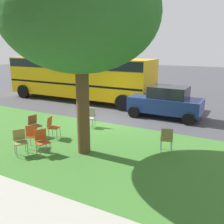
{
  "coord_description": "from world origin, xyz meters",
  "views": [
    {
      "loc": [
        -5.83,
        10.5,
        3.61
      ],
      "look_at": [
        -0.92,
        1.41,
        0.94
      ],
      "focal_mm": 40.57,
      "sensor_mm": 36.0,
      "label": 1
    }
  ],
  "objects": [
    {
      "name": "chair_5",
      "position": [
        -3.55,
        2.24,
        0.52
      ],
      "size": [
        0.53,
        0.54,
        0.88
      ],
      "color": "olive",
      "rests_on": "ground"
    },
    {
      "name": "ground",
      "position": [
        0.0,
        0.0,
        0.0
      ],
      "size": [
        80.0,
        80.0,
        0.0
      ],
      "primitive_type": "plane",
      "color": "#424247"
    },
    {
      "name": "chair_2",
      "position": [
        1.75,
        3.24,
        0.52
      ],
      "size": [
        0.5,
        0.49,
        0.88
      ],
      "color": "brown",
      "rests_on": "ground"
    },
    {
      "name": "chair_0",
      "position": [
        0.39,
        1.07,
        0.52
      ],
      "size": [
        0.5,
        0.51,
        0.88
      ],
      "color": "#ADA393",
      "rests_on": "ground"
    },
    {
      "name": "chair_4",
      "position": [
        0.95,
        3.04,
        0.52
      ],
      "size": [
        0.53,
        0.52,
        0.88
      ],
      "color": "#C64C1E",
      "rests_on": "ground"
    },
    {
      "name": "chair_6",
      "position": [
        0.82,
        4.84,
        0.52
      ],
      "size": [
        0.57,
        0.57,
        0.88
      ],
      "color": "olive",
      "rests_on": "ground"
    },
    {
      "name": "school_bus",
      "position": [
        4.37,
        -3.59,
        1.76
      ],
      "size": [
        10.4,
        2.8,
        2.88
      ],
      "color": "yellow",
      "rests_on": "ground"
    },
    {
      "name": "street_tree",
      "position": [
        -1.01,
        3.65,
        4.59
      ],
      "size": [
        5.01,
        5.01,
        6.46
      ],
      "color": "brown",
      "rests_on": "ground"
    },
    {
      "name": "chair_3",
      "position": [
        0.17,
        4.46,
        0.52
      ],
      "size": [
        0.55,
        0.55,
        0.88
      ],
      "color": "#C64C1E",
      "rests_on": "ground"
    },
    {
      "name": "chair_1",
      "position": [
        0.85,
        4.23,
        0.52
      ],
      "size": [
        0.56,
        0.57,
        0.88
      ],
      "color": "#C64C1E",
      "rests_on": "ground"
    },
    {
      "name": "grass_verge",
      "position": [
        0.0,
        3.2,
        0.0
      ],
      "size": [
        48.0,
        6.0,
        0.01
      ],
      "primitive_type": "cube",
      "color": "#3D752D",
      "rests_on": "ground"
    },
    {
      "name": "parked_car",
      "position": [
        -2.2,
        -2.16,
        0.84
      ],
      "size": [
        3.7,
        1.92,
        1.65
      ],
      "color": "navy",
      "rests_on": "ground"
    }
  ]
}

